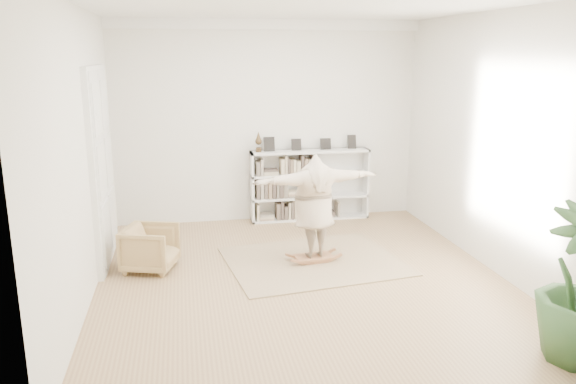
% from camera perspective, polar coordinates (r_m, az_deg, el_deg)
% --- Properties ---
extents(floor, '(6.00, 6.00, 0.00)m').
position_cam_1_polar(floor, '(7.83, 1.41, -8.80)').
color(floor, '#8E6B49').
rests_on(floor, ground).
extents(room_shell, '(6.00, 6.00, 6.00)m').
position_cam_1_polar(room_shell, '(10.12, -2.10, 16.67)').
color(room_shell, silver).
rests_on(room_shell, floor).
extents(doors, '(0.09, 1.78, 2.92)m').
position_cam_1_polar(doors, '(8.59, -18.38, 2.32)').
color(doors, white).
rests_on(doors, floor).
extents(bookshelf, '(2.20, 0.35, 1.64)m').
position_cam_1_polar(bookshelf, '(10.41, 2.19, 0.65)').
color(bookshelf, silver).
rests_on(bookshelf, floor).
extents(armchair, '(0.88, 0.87, 0.64)m').
position_cam_1_polar(armchair, '(8.27, -13.80, -5.55)').
color(armchair, tan).
rests_on(armchair, floor).
extents(rug, '(2.74, 2.32, 0.02)m').
position_cam_1_polar(rug, '(8.43, 2.62, -7.03)').
color(rug, tan).
rests_on(rug, floor).
extents(rocker_board, '(0.59, 0.40, 0.12)m').
position_cam_1_polar(rocker_board, '(8.41, 2.63, -6.64)').
color(rocker_board, '#9A653D').
rests_on(rocker_board, rug).
extents(person, '(1.94, 0.76, 1.53)m').
position_cam_1_polar(person, '(8.15, 2.69, -1.16)').
color(person, '#BBA68C').
rests_on(person, rocker_board).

